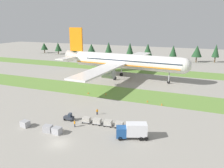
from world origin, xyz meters
TOP-DOWN VIEW (x-y plane):
  - ground_plane at (0.00, 0.00)m, footprint 400.00×400.00m
  - grass_strip_near at (0.00, 37.63)m, footprint 320.00×14.90m
  - grass_strip_far at (0.00, 79.43)m, footprint 320.00×14.90m
  - airliner at (-6.00, 58.63)m, footprint 58.76×72.48m
  - baggage_tug at (-4.32, 10.76)m, footprint 2.68×1.46m
  - cargo_dolly_lead at (0.70, 11.07)m, footprint 2.29×1.63m
  - cargo_dolly_second at (3.59, 11.25)m, footprint 2.29×1.63m
  - cargo_dolly_third at (6.49, 11.43)m, footprint 2.29×1.63m
  - cargo_dolly_fourth at (9.38, 11.61)m, footprint 2.29×1.63m
  - catering_truck at (13.80, 7.80)m, footprint 7.32×4.63m
  - ground_crew_marshaller at (-0.94, 7.96)m, footprint 0.41×0.44m
  - ground_crew_loader at (0.90, 16.88)m, footprint 0.42×0.43m
  - uld_container_0 at (-12.29, 3.52)m, footprint 2.19×1.84m
  - uld_container_1 at (-5.43, 3.39)m, footprint 2.20×1.86m
  - uld_container_2 at (-2.94, 3.42)m, footprint 2.12×1.75m
  - taxiway_marker_0 at (-10.20, 32.74)m, footprint 0.44×0.44m
  - taxiway_marker_1 at (11.58, 32.06)m, footprint 0.44×0.44m
  - taxiway_marker_2 at (-3.96, 34.22)m, footprint 0.44×0.44m
  - taxiway_marker_3 at (16.37, 30.86)m, footprint 0.44×0.44m
  - distant_tree_line at (0.14, 117.36)m, footprint 195.53×10.58m

SIDE VIEW (x-z plane):
  - ground_plane at x=0.00m, z-range 0.00..0.00m
  - grass_strip_near at x=0.00m, z-range 0.00..0.01m
  - grass_strip_far at x=0.00m, z-range 0.00..0.01m
  - taxiway_marker_1 at x=11.58m, z-range 0.00..0.55m
  - taxiway_marker_2 at x=-3.96m, z-range 0.00..0.57m
  - taxiway_marker_0 at x=-10.20m, z-range 0.00..0.59m
  - taxiway_marker_3 at x=16.37m, z-range 0.00..0.66m
  - uld_container_0 at x=-12.29m, z-range 0.00..1.51m
  - uld_container_2 at x=-2.94m, z-range 0.00..1.55m
  - uld_container_1 at x=-5.43m, z-range 0.00..1.62m
  - baggage_tug at x=-4.32m, z-range -0.17..1.80m
  - cargo_dolly_lead at x=0.70m, z-range 0.14..1.69m
  - cargo_dolly_second at x=3.59m, z-range 0.14..1.69m
  - cargo_dolly_third at x=6.49m, z-range 0.14..1.69m
  - cargo_dolly_fourth at x=9.38m, z-range 0.14..1.69m
  - ground_crew_marshaller at x=-0.94m, z-range 0.08..1.82m
  - ground_crew_loader at x=0.90m, z-range 0.08..1.82m
  - catering_truck at x=13.80m, z-range 0.16..3.74m
  - distant_tree_line at x=0.14m, z-range 0.54..12.78m
  - airliner at x=-6.00m, z-range -3.17..19.24m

